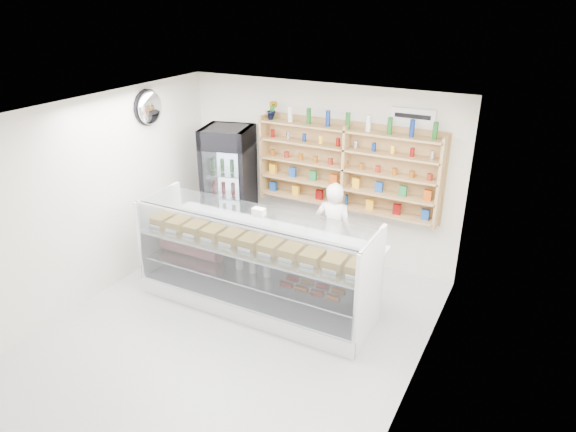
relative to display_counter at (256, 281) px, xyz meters
The scene contains 8 objects.
room 1.20m from the display_counter, 84.32° to the right, with size 5.00×5.00×5.00m.
display_counter is the anchor object (origin of this frame).
shop_worker 1.40m from the display_counter, 63.03° to the left, with size 0.56×0.37×1.54m, color white.
drinks_cooler 2.03m from the display_counter, 134.09° to the left, with size 0.90×0.88×2.07m.
wall_shelving 2.17m from the display_counter, 71.72° to the left, with size 2.84×0.28×1.33m.
potted_plant 2.69m from the display_counter, 111.94° to the left, with size 0.17×0.13×0.30m, color #1E6626.
security_mirror 3.01m from the display_counter, 165.00° to the left, with size 0.15×0.50×0.50m, color silver.
wall_sign 3.13m from the display_counter, 51.43° to the left, with size 0.62×0.03×0.20m, color white.
Camera 1 is at (3.16, -4.52, 4.03)m, focal length 32.00 mm.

